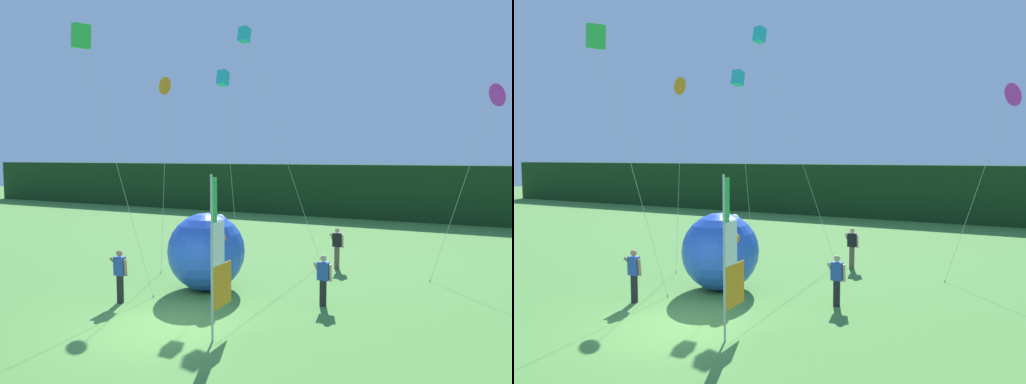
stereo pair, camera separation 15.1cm
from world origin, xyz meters
The scene contains 13 objects.
ground_plane centered at (0.00, 0.00, 0.00)m, with size 120.00×120.00×0.00m, color #518E3D.
distant_treeline centered at (0.00, 25.35, 2.04)m, with size 80.00×2.40×4.08m, color #193819.
banner_flag centered at (1.74, -0.11, 2.04)m, with size 0.06×1.03×4.26m.
person_near_banner centered at (-3.83, 8.95, 0.92)m, with size 0.55×0.48×1.72m.
person_mid_field centered at (2.53, 8.47, 0.93)m, with size 0.55×0.48×1.73m.
person_far_left centered at (3.44, 3.54, 0.87)m, with size 0.55×0.48×1.62m.
person_far_right centered at (-2.55, 1.03, 0.92)m, with size 0.55×0.48×1.72m.
inflatable_balloon centered at (-0.81, 3.50, 1.37)m, with size 2.73×2.73×2.73m.
kite_cyan_box_0 centered at (-2.05, 8.99, 10.19)m, with size 4.19×0.70×10.62m.
kite_green_box_1 centered at (-4.80, 1.88, 8.83)m, with size 3.32×0.80×9.31m.
kite_orange_delta_2 centered at (-4.06, 5.77, 7.59)m, with size 0.78×1.34×8.00m.
kite_magenta_delta_3 centered at (8.20, 9.62, 6.98)m, with size 2.44×2.16×7.46m.
kite_cyan_box_4 centered at (-2.06, 6.95, 7.94)m, with size 0.53×2.19×8.33m.
Camera 2 is at (7.77, -10.15, 4.70)m, focal length 32.33 mm.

